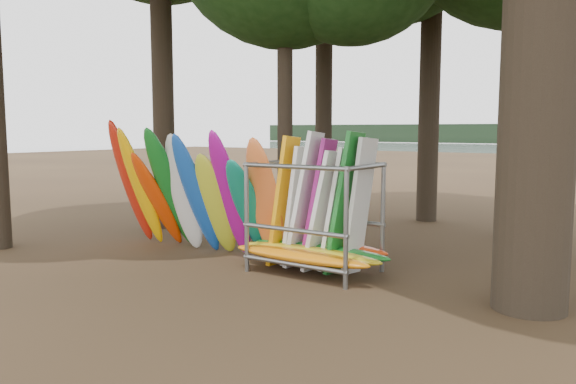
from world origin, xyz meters
The scene contains 3 objects.
ground centered at (0.00, 0.00, 0.00)m, with size 120.00×120.00×0.00m, color #47331E.
kayak_row centered at (-2.30, 0.18, 1.34)m, with size 4.83×1.93×3.19m.
storage_rack centered at (0.90, 0.33, 1.01)m, with size 3.18×1.64×2.82m.
Camera 1 is at (6.70, -8.99, 2.82)m, focal length 35.00 mm.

